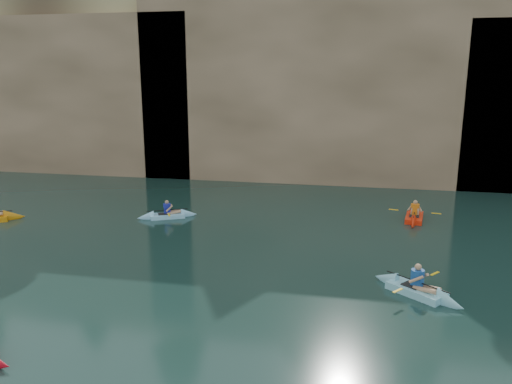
# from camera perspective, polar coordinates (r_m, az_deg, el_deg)

# --- Properties ---
(cliff) EXTENTS (70.00, 16.00, 12.00)m
(cliff) POSITION_cam_1_polar(r_m,az_deg,el_deg) (38.28, 6.70, 12.47)
(cliff) COLOR tan
(cliff) RESTS_ON ground
(cliff_slab_west) EXTENTS (26.00, 2.40, 10.56)m
(cliff_slab_west) POSITION_cam_1_polar(r_m,az_deg,el_deg) (38.54, -26.13, 10.15)
(cliff_slab_west) COLOR tan
(cliff_slab_west) RESTS_ON ground
(cliff_slab_center) EXTENTS (24.00, 2.40, 11.40)m
(cliff_slab_center) POSITION_cam_1_polar(r_m,az_deg,el_deg) (30.78, 9.28, 11.60)
(cliff_slab_center) COLOR tan
(cliff_slab_center) RESTS_ON ground
(sea_cave_west) EXTENTS (4.50, 1.00, 4.00)m
(sea_cave_west) POSITION_cam_1_polar(r_m,az_deg,el_deg) (37.10, -23.74, 5.20)
(sea_cave_west) COLOR black
(sea_cave_west) RESTS_ON ground
(sea_cave_center) EXTENTS (3.50, 1.00, 3.20)m
(sea_cave_center) POSITION_cam_1_polar(r_m,az_deg,el_deg) (31.35, -2.10, 4.26)
(sea_cave_center) COLOR black
(sea_cave_center) RESTS_ON ground
(sea_cave_east) EXTENTS (5.00, 1.00, 4.50)m
(sea_cave_east) POSITION_cam_1_polar(r_m,az_deg,el_deg) (31.15, 23.88, 4.27)
(sea_cave_east) COLOR black
(sea_cave_east) RESTS_ON ground
(kayaker_ltblue_near) EXTENTS (2.88, 2.53, 1.22)m
(kayaker_ltblue_near) POSITION_cam_1_polar(r_m,az_deg,el_deg) (16.30, 17.86, -10.56)
(kayaker_ltblue_near) COLOR #83C9DC
(kayaker_ltblue_near) RESTS_ON ground
(kayaker_red_far) EXTENTS (2.29, 3.23, 1.16)m
(kayaker_red_far) POSITION_cam_1_polar(r_m,az_deg,el_deg) (24.14, 17.64, -2.72)
(kayaker_red_far) COLOR red
(kayaker_red_far) RESTS_ON ground
(kayaker_ltblue_mid) EXTENTS (2.77, 1.92, 1.05)m
(kayaker_ltblue_mid) POSITION_cam_1_polar(r_m,az_deg,el_deg) (23.69, -10.10, -2.62)
(kayaker_ltblue_mid) COLOR #98D9FF
(kayaker_ltblue_mid) RESTS_ON ground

